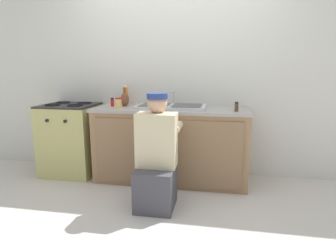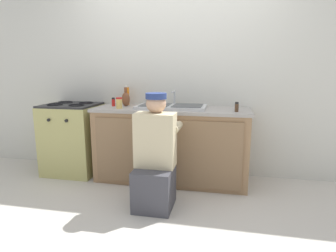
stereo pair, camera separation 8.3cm
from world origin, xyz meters
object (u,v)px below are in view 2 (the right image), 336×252
object	(u,v)px
vase_decorative	(126,99)
sink_double_basin	(172,106)
spice_bottle_pepper	(237,107)
stove_range	(73,138)
soap_bottle_orange	(127,96)
plumber_person	(155,161)
condiment_jar	(119,103)
spice_bottle_red	(113,102)

from	to	relation	value
vase_decorative	sink_double_basin	bearing A→B (deg)	-4.94
spice_bottle_pepper	sink_double_basin	bearing A→B (deg)	168.19
stove_range	spice_bottle_pepper	distance (m)	2.09
stove_range	soap_bottle_orange	distance (m)	0.89
vase_decorative	soap_bottle_orange	world-z (taller)	soap_bottle_orange
stove_range	soap_bottle_orange	world-z (taller)	soap_bottle_orange
sink_double_basin	stove_range	bearing A→B (deg)	-179.90
stove_range	sink_double_basin	bearing A→B (deg)	0.10
stove_range	plumber_person	world-z (taller)	plumber_person
plumber_person	condiment_jar	distance (m)	0.91
soap_bottle_orange	vase_decorative	bearing A→B (deg)	-75.13
plumber_person	condiment_jar	world-z (taller)	plumber_person
spice_bottle_red	spice_bottle_pepper	world-z (taller)	same
spice_bottle_pepper	spice_bottle_red	bearing A→B (deg)	173.37
plumber_person	soap_bottle_orange	xyz separation A→B (m)	(-0.59, 0.89, 0.53)
stove_range	plumber_person	size ratio (longest dim) A/B	0.82
sink_double_basin	spice_bottle_pepper	distance (m)	0.75
condiment_jar	vase_decorative	distance (m)	0.22
stove_range	spice_bottle_red	size ratio (longest dim) A/B	8.63
condiment_jar	spice_bottle_red	distance (m)	0.24
plumber_person	spice_bottle_pepper	bearing A→B (deg)	35.75
spice_bottle_red	stove_range	bearing A→B (deg)	-178.11
plumber_person	spice_bottle_pepper	distance (m)	1.05
spice_bottle_red	vase_decorative	world-z (taller)	vase_decorative
stove_range	vase_decorative	world-z (taller)	vase_decorative
plumber_person	vase_decorative	bearing A→B (deg)	126.51
stove_range	condiment_jar	bearing A→B (deg)	-13.02
stove_range	plumber_person	distance (m)	1.45
sink_double_basin	spice_bottle_pepper	xyz separation A→B (m)	(0.74, -0.15, 0.03)
sink_double_basin	soap_bottle_orange	distance (m)	0.65
sink_double_basin	stove_range	world-z (taller)	sink_double_basin
plumber_person	sink_double_basin	bearing A→B (deg)	88.05
vase_decorative	spice_bottle_pepper	bearing A→B (deg)	-8.81
sink_double_basin	condiment_jar	size ratio (longest dim) A/B	6.25
soap_bottle_orange	stove_range	bearing A→B (deg)	-164.10
sink_double_basin	spice_bottle_red	distance (m)	0.73
stove_range	spice_bottle_pepper	bearing A→B (deg)	-4.27
condiment_jar	soap_bottle_orange	xyz separation A→B (m)	(-0.03, 0.36, 0.05)
sink_double_basin	stove_range	size ratio (longest dim) A/B	0.88
sink_double_basin	spice_bottle_red	world-z (taller)	sink_double_basin
plumber_person	soap_bottle_orange	world-z (taller)	soap_bottle_orange
plumber_person	vase_decorative	world-z (taller)	vase_decorative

